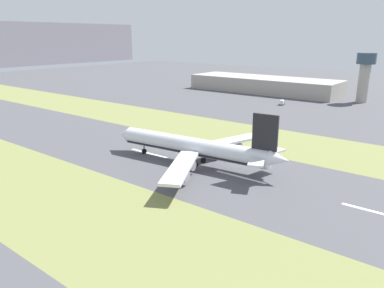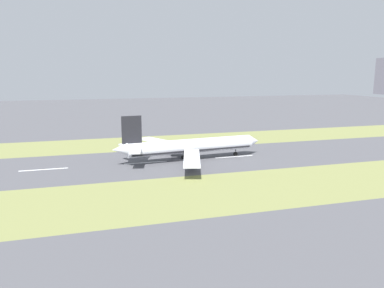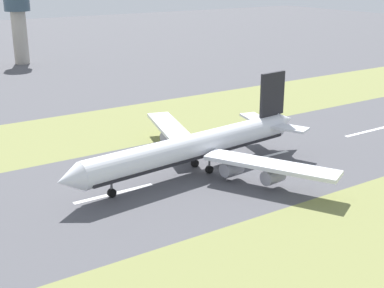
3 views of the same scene
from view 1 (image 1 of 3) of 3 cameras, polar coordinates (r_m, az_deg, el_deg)
The scene contains 10 objects.
ground_plane at distance 126.68m, azimuth 1.18°, elevation -3.43°, with size 800.00×800.00×0.00m, color #4C4C51.
grass_median_west at distance 97.40m, azimuth -15.26°, elevation -10.29°, with size 40.00×600.00×0.01m, color olive.
grass_median_east at distance 163.28m, azimuth 10.74°, elevation 0.79°, with size 40.00×600.00×0.01m, color olive.
centreline_dash_near at distance 105.57m, azimuth 26.61°, elevation -9.38°, with size 1.20×18.00×0.01m, color silver.
centreline_dash_mid at distance 118.33m, azimuth 7.42°, elevation -5.01°, with size 1.20×18.00×0.01m, color silver.
centreline_dash_far at distance 141.62m, azimuth -6.58°, elevation -1.40°, with size 1.20×18.00×0.01m, color silver.
airplane_main_jet at distance 126.75m, azimuth 0.73°, elevation -0.55°, with size 63.83×67.22×20.20m.
terminal_building at distance 303.36m, azimuth 10.85°, elevation 8.89°, with size 36.00×117.20×11.32m, color #A39E93.
control_tower at distance 272.26m, azimuth 24.84°, elevation 9.90°, with size 12.00×12.00×32.09m.
service_truck at distance 247.86m, azimuth 13.59°, elevation 6.22°, with size 6.36×3.77×3.10m.
Camera 1 is at (-95.41, -71.75, 42.39)m, focal length 35.00 mm.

